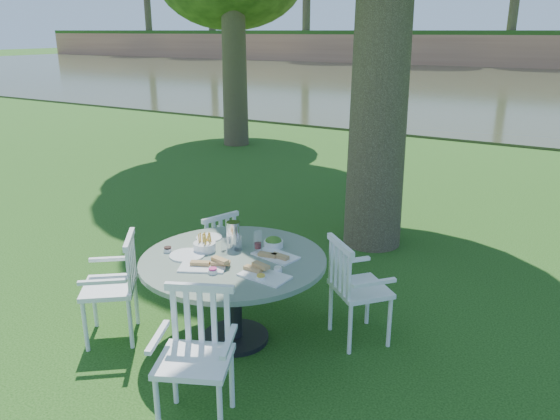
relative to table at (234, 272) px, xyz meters
The scene contains 8 objects.
ground 1.02m from the table, 100.48° to the left, with size 140.00×140.00×0.00m, color #11380B.
table is the anchor object (origin of this frame).
chair_ne 0.96m from the table, 30.44° to the left, with size 0.62×0.62×0.89m.
chair_nw 0.98m from the table, 135.77° to the left, with size 0.50×0.51×0.82m.
chair_sw 0.96m from the table, 152.89° to the right, with size 0.62×0.62×0.90m.
chair_se 0.96m from the table, 69.36° to the right, with size 0.60×0.58×0.92m.
tableware 0.20m from the table, 127.06° to the left, with size 1.18×0.90×0.23m.
river 23.80m from the table, 90.35° to the left, with size 100.00×28.00×0.12m, color #30351F.
Camera 1 is at (2.53, -4.10, 2.50)m, focal length 35.00 mm.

